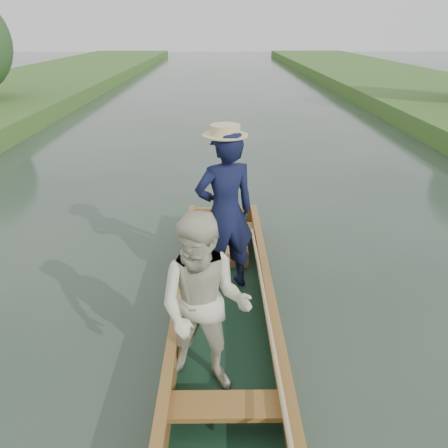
{
  "coord_description": "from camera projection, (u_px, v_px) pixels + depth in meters",
  "views": [
    {
      "loc": [
        -0.05,
        -4.25,
        3.15
      ],
      "look_at": [
        0.0,
        0.6,
        0.95
      ],
      "focal_mm": 35.0,
      "sensor_mm": 36.0,
      "label": 1
    }
  ],
  "objects": [
    {
      "name": "ground",
      "position": [
        225.0,
        318.0,
        5.17
      ],
      "size": [
        120.0,
        120.0,
        0.0
      ],
      "primitive_type": "plane",
      "color": "#283D30",
      "rests_on": "ground"
    },
    {
      "name": "trees_far",
      "position": [
        162.0,
        44.0,
        15.48
      ],
      "size": [
        23.02,
        4.67,
        4.53
      ],
      "color": "#47331E",
      "rests_on": "ground"
    },
    {
      "name": "punt",
      "position": [
        219.0,
        271.0,
        4.77
      ],
      "size": [
        1.22,
        5.0,
        2.14
      ],
      "color": "#13311F",
      "rests_on": "ground"
    }
  ]
}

